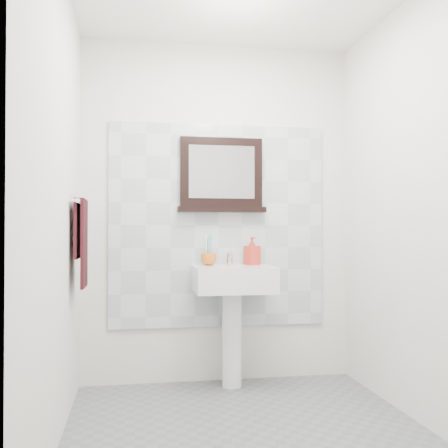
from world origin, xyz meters
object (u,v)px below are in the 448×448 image
at_px(toothbrush_cup, 209,259).
at_px(hand_towel, 82,236).
at_px(framed_mirror, 221,177).
at_px(soap_dispenser, 252,251).
at_px(pedestal_sink, 233,292).

bearing_deg(toothbrush_cup, hand_towel, -156.89).
relative_size(framed_mirror, hand_towel, 1.18).
relative_size(soap_dispenser, hand_towel, 0.37).
relative_size(pedestal_sink, framed_mirror, 1.48).
xyz_separation_m(toothbrush_cup, hand_towel, (-0.85, -0.36, 0.17)).
height_order(soap_dispenser, framed_mirror, framed_mirror).
distance_m(framed_mirror, hand_towel, 1.14).
bearing_deg(toothbrush_cup, pedestal_sink, -32.16).
distance_m(toothbrush_cup, hand_towel, 0.94).
relative_size(soap_dispenser, framed_mirror, 0.31).
bearing_deg(soap_dispenser, toothbrush_cup, 160.29).
bearing_deg(framed_mirror, toothbrush_cup, -140.89).
height_order(toothbrush_cup, framed_mirror, framed_mirror).
height_order(pedestal_sink, hand_towel, hand_towel).
distance_m(pedestal_sink, toothbrush_cup, 0.30).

